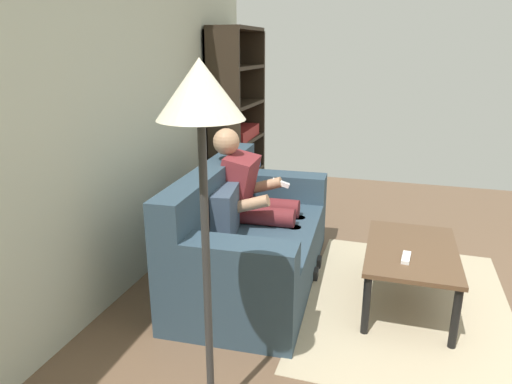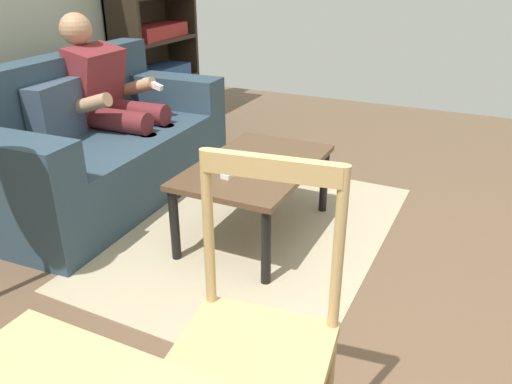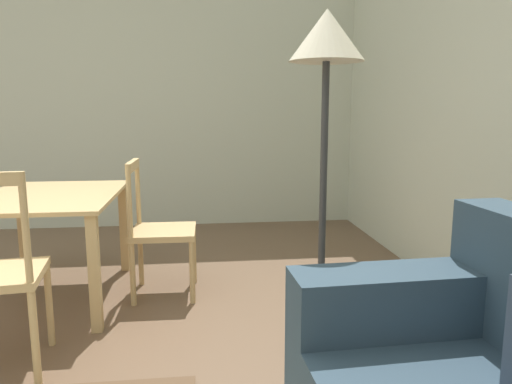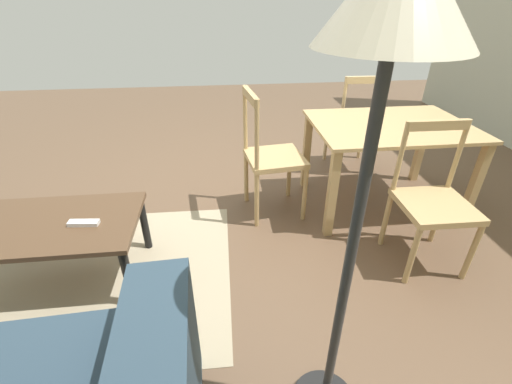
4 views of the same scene
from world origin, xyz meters
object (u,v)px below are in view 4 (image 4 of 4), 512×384
(tv_remote, at_px, (84,223))
(dining_table, at_px, (389,138))
(dining_chair_by_doorway, at_px, (354,124))
(dining_chair_facing_couch, at_px, (271,157))
(floor_lamp, at_px, (386,63))
(dining_chair_near_wall, at_px, (433,202))
(coffee_table, at_px, (55,230))

(tv_remote, xyz_separation_m, dining_table, (-2.10, -0.69, 0.15))
(dining_chair_by_doorway, bearing_deg, dining_chair_facing_couch, 37.25)
(dining_table, relative_size, floor_lamp, 0.69)
(dining_chair_near_wall, relative_size, dining_chair_by_doorway, 0.97)
(coffee_table, relative_size, dining_chair_facing_couch, 0.97)
(dining_chair_by_doorway, bearing_deg, tv_remote, 33.38)
(tv_remote, height_order, floor_lamp, floor_lamp)
(tv_remote, relative_size, dining_chair_facing_couch, 0.17)
(dining_chair_near_wall, relative_size, floor_lamp, 0.54)
(tv_remote, distance_m, dining_table, 2.22)
(dining_chair_facing_couch, xyz_separation_m, dining_chair_by_doorway, (-0.92, -0.70, -0.01))
(tv_remote, relative_size, dining_table, 0.14)
(dining_chair_by_doorway, bearing_deg, dining_chair_near_wall, 90.05)
(tv_remote, xyz_separation_m, floor_lamp, (-1.19, 0.89, 1.00))
(dining_chair_facing_couch, height_order, floor_lamp, floor_lamp)
(tv_remote, bearing_deg, dining_chair_near_wall, 95.07)
(tv_remote, relative_size, floor_lamp, 0.10)
(tv_remote, relative_size, dining_chair_by_doorway, 0.18)
(coffee_table, height_order, floor_lamp, floor_lamp)
(dining_chair_near_wall, bearing_deg, dining_chair_by_doorway, -89.95)
(dining_chair_facing_couch, relative_size, dining_chair_by_doorway, 1.04)
(dining_chair_near_wall, bearing_deg, dining_table, -89.96)
(dining_chair_by_doorway, bearing_deg, floor_lamp, 68.21)
(dining_chair_facing_couch, distance_m, floor_lamp, 1.85)
(coffee_table, relative_size, tv_remote, 5.62)
(dining_chair_facing_couch, relative_size, floor_lamp, 0.58)
(dining_chair_by_doorway, bearing_deg, dining_table, 90.05)
(dining_table, bearing_deg, dining_chair_by_doorway, -89.95)
(tv_remote, distance_m, floor_lamp, 1.79)
(coffee_table, distance_m, dining_chair_near_wall, 2.29)
(dining_table, xyz_separation_m, dining_chair_by_doorway, (0.00, -0.70, -0.13))
(dining_table, distance_m, floor_lamp, 2.01)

